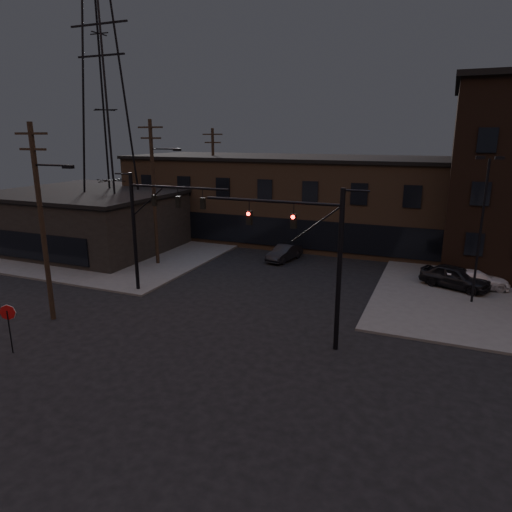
{
  "coord_description": "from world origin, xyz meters",
  "views": [
    {
      "loc": [
        10.82,
        -16.22,
        10.32
      ],
      "look_at": [
        0.96,
        7.48,
        3.5
      ],
      "focal_mm": 32.0,
      "sensor_mm": 36.0,
      "label": 1
    }
  ],
  "objects": [
    {
      "name": "utility_pole_near",
      "position": [
        -9.43,
        2.0,
        5.87
      ],
      "size": [
        3.7,
        0.28,
        11.0
      ],
      "color": "black",
      "rests_on": "ground"
    },
    {
      "name": "car_crossing",
      "position": [
        -1.33,
        19.26,
        0.67
      ],
      "size": [
        2.21,
        4.26,
        1.34
      ],
      "primitive_type": "imported",
      "rotation": [
        0.0,
        0.0,
        -0.2
      ],
      "color": "black",
      "rests_on": "ground"
    },
    {
      "name": "stop_sign",
      "position": [
        -8.0,
        -1.99,
        1.84
      ],
      "size": [
        0.72,
        0.33,
        2.48
      ],
      "color": "black",
      "rests_on": "ground"
    },
    {
      "name": "transmission_tower",
      "position": [
        -18.0,
        18.0,
        12.5
      ],
      "size": [
        7.0,
        7.0,
        25.0
      ],
      "primitive_type": null,
      "color": "black",
      "rests_on": "ground"
    },
    {
      "name": "building_row",
      "position": [
        0.0,
        28.0,
        4.0
      ],
      "size": [
        40.0,
        12.0,
        8.0
      ],
      "primitive_type": "cube",
      "color": "brown",
      "rests_on": "ground"
    },
    {
      "name": "utility_pole_mid",
      "position": [
        -10.44,
        14.0,
        6.13
      ],
      "size": [
        3.7,
        0.28,
        11.5
      ],
      "color": "black",
      "rests_on": "ground"
    },
    {
      "name": "traffic_signal_near",
      "position": [
        5.36,
        4.5,
        4.93
      ],
      "size": [
        7.12,
        0.24,
        8.0
      ],
      "color": "black",
      "rests_on": "ground"
    },
    {
      "name": "traffic_signal_far",
      "position": [
        -6.72,
        8.0,
        5.01
      ],
      "size": [
        7.12,
        0.24,
        8.0
      ],
      "color": "black",
      "rests_on": "ground"
    },
    {
      "name": "parked_car_lot_a",
      "position": [
        11.98,
        16.51,
        0.93
      ],
      "size": [
        4.93,
        3.46,
        1.56
      ],
      "primitive_type": "imported",
      "rotation": [
        0.0,
        0.0,
        1.17
      ],
      "color": "black",
      "rests_on": "sidewalk_ne"
    },
    {
      "name": "lot_light_a",
      "position": [
        13.0,
        14.0,
        5.51
      ],
      "size": [
        1.5,
        0.28,
        9.14
      ],
      "color": "black",
      "rests_on": "ground"
    },
    {
      "name": "utility_pole_far",
      "position": [
        -11.5,
        26.0,
        5.78
      ],
      "size": [
        2.2,
        0.28,
        11.0
      ],
      "color": "black",
      "rests_on": "ground"
    },
    {
      "name": "sidewalk_nw",
      "position": [
        -22.0,
        22.0,
        0.07
      ],
      "size": [
        30.0,
        30.0,
        0.15
      ],
      "primitive_type": "cube",
      "color": "#474744",
      "rests_on": "ground"
    },
    {
      "name": "ground",
      "position": [
        0.0,
        0.0,
        0.0
      ],
      "size": [
        140.0,
        140.0,
        0.0
      ],
      "primitive_type": "plane",
      "color": "black",
      "rests_on": "ground"
    },
    {
      "name": "building_left",
      "position": [
        -20.0,
        16.0,
        2.5
      ],
      "size": [
        16.0,
        12.0,
        5.0
      ],
      "primitive_type": "cube",
      "color": "black",
      "rests_on": "ground"
    },
    {
      "name": "parked_car_lot_b",
      "position": [
        13.34,
        16.98,
        0.77
      ],
      "size": [
        4.54,
        2.67,
        1.24
      ],
      "primitive_type": "imported",
      "rotation": [
        0.0,
        0.0,
        1.8
      ],
      "color": "silver",
      "rests_on": "sidewalk_ne"
    }
  ]
}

